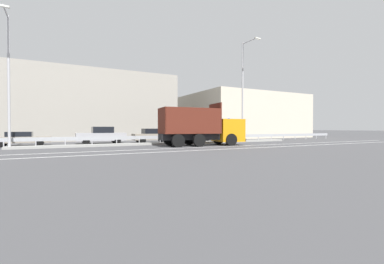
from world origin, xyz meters
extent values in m
plane|color=#424244|center=(0.00, 0.00, 0.00)|extent=(320.00, 320.00, 0.00)
cube|color=silver|center=(1.10, -3.36, 0.00)|extent=(48.83, 0.16, 0.01)
cube|color=silver|center=(1.10, -5.67, 0.00)|extent=(48.83, 0.16, 0.01)
cube|color=gray|center=(0.00, 1.51, 0.09)|extent=(26.85, 1.10, 0.18)
cube|color=#9EA0A5|center=(0.00, 2.90, 0.62)|extent=(48.83, 0.04, 0.32)
cylinder|color=#ADADB2|center=(-13.63, 2.90, 0.31)|extent=(0.09, 0.09, 0.62)
cylinder|color=#ADADB2|center=(-11.53, 2.90, 0.31)|extent=(0.09, 0.09, 0.62)
cylinder|color=#ADADB2|center=(-9.44, 2.90, 0.31)|extent=(0.09, 0.09, 0.62)
cylinder|color=#ADADB2|center=(-7.34, 2.90, 0.31)|extent=(0.09, 0.09, 0.62)
cylinder|color=#ADADB2|center=(-5.24, 2.90, 0.31)|extent=(0.09, 0.09, 0.62)
cylinder|color=#ADADB2|center=(-3.15, 2.90, 0.31)|extent=(0.09, 0.09, 0.62)
cylinder|color=#ADADB2|center=(-1.05, 2.90, 0.31)|extent=(0.09, 0.09, 0.62)
cylinder|color=#ADADB2|center=(1.05, 2.90, 0.31)|extent=(0.09, 0.09, 0.62)
cylinder|color=#ADADB2|center=(3.15, 2.90, 0.31)|extent=(0.09, 0.09, 0.62)
cylinder|color=#ADADB2|center=(5.24, 2.90, 0.31)|extent=(0.09, 0.09, 0.62)
cylinder|color=#ADADB2|center=(7.34, 2.90, 0.31)|extent=(0.09, 0.09, 0.62)
cylinder|color=#ADADB2|center=(9.44, 2.90, 0.31)|extent=(0.09, 0.09, 0.62)
cylinder|color=#ADADB2|center=(11.53, 2.90, 0.31)|extent=(0.09, 0.09, 0.62)
cylinder|color=#ADADB2|center=(13.63, 2.90, 0.31)|extent=(0.09, 0.09, 0.62)
cylinder|color=#ADADB2|center=(15.73, 2.90, 0.31)|extent=(0.09, 0.09, 0.62)
cylinder|color=#ADADB2|center=(17.82, 2.90, 0.31)|extent=(0.09, 0.09, 0.62)
cylinder|color=#ADADB2|center=(19.92, 2.90, 0.31)|extent=(0.09, 0.09, 0.62)
cylinder|color=#ADADB2|center=(22.02, 2.90, 0.31)|extent=(0.09, 0.09, 0.62)
cylinder|color=#ADADB2|center=(24.11, 2.90, 0.31)|extent=(0.09, 0.09, 0.62)
cube|color=orange|center=(3.67, -1.82, 1.31)|extent=(2.44, 2.60, 2.00)
cube|color=black|center=(4.79, -1.94, 1.65)|extent=(0.24, 2.05, 0.76)
cube|color=black|center=(4.82, -1.94, 0.47)|extent=(0.33, 2.34, 0.24)
cube|color=black|center=(0.00, -1.45, 0.79)|extent=(5.27, 1.83, 0.53)
cube|color=#511E14|center=(0.00, -1.45, 1.11)|extent=(5.17, 2.78, 0.12)
cube|color=#511E14|center=(0.11, -0.36, 2.18)|extent=(4.95, 0.60, 2.02)
cube|color=#511E14|center=(-0.11, -2.55, 2.18)|extent=(4.95, 0.60, 2.02)
cube|color=#511E14|center=(2.42, -1.70, 2.43)|extent=(0.33, 2.30, 2.52)
cube|color=#511E14|center=(-2.42, -1.21, 2.18)|extent=(0.33, 2.30, 2.02)
cylinder|color=black|center=(3.46, -0.62, 0.52)|extent=(1.07, 0.42, 1.04)
cylinder|color=black|center=(3.23, -2.96, 0.52)|extent=(1.07, 0.42, 1.04)
cylinder|color=black|center=(0.50, -0.33, 0.52)|extent=(1.07, 0.42, 1.04)
cylinder|color=black|center=(0.27, -2.66, 0.52)|extent=(1.07, 0.42, 1.04)
cylinder|color=black|center=(-1.30, -0.14, 0.52)|extent=(1.07, 0.42, 1.04)
cylinder|color=black|center=(-1.53, -2.48, 0.52)|extent=(1.07, 0.42, 1.04)
cylinder|color=white|center=(6.16, 1.51, 0.19)|extent=(0.16, 0.16, 0.38)
cylinder|color=black|center=(6.16, 1.51, 0.57)|extent=(0.16, 0.16, 0.38)
cylinder|color=white|center=(6.16, 1.51, 0.94)|extent=(0.16, 0.16, 0.38)
cylinder|color=black|center=(6.16, 1.51, 1.32)|extent=(0.16, 0.16, 0.38)
cylinder|color=white|center=(6.16, 1.51, 1.70)|extent=(0.16, 0.16, 0.38)
cylinder|color=#1E4CB2|center=(6.16, 1.51, 2.23)|extent=(0.69, 0.03, 0.69)
cylinder|color=white|center=(6.16, 1.51, 2.23)|extent=(0.75, 0.02, 0.75)
cylinder|color=#ADADB2|center=(-13.06, 1.47, 4.79)|extent=(0.18, 0.18, 9.58)
cylinder|color=#ADADB2|center=(-13.03, 0.40, 9.43)|extent=(0.15, 2.15, 0.10)
cube|color=silver|center=(-13.01, -0.68, 9.35)|extent=(0.70, 0.22, 0.12)
cylinder|color=#ADADB2|center=(8.07, 1.59, 5.45)|extent=(0.18, 0.18, 10.91)
cylinder|color=#ADADB2|center=(8.12, 0.47, 10.76)|extent=(0.21, 2.25, 0.10)
cube|color=silver|center=(8.18, -0.65, 10.68)|extent=(0.71, 0.23, 0.12)
cube|color=gray|center=(-12.69, 4.76, 0.55)|extent=(4.40, 1.94, 0.51)
cube|color=black|center=(-12.82, 4.76, 1.01)|extent=(1.85, 1.69, 0.40)
cylinder|color=black|center=(-11.34, 5.67, 0.30)|extent=(0.60, 0.21, 0.60)
cylinder|color=black|center=(-11.33, 3.86, 0.30)|extent=(0.60, 0.21, 0.60)
cylinder|color=black|center=(-14.06, 5.65, 0.30)|extent=(0.60, 0.21, 0.60)
cube|color=#A3A3A8|center=(-6.27, 5.21, 0.68)|extent=(4.53, 1.93, 0.75)
cube|color=black|center=(-6.13, 5.21, 1.35)|extent=(1.91, 1.69, 0.60)
cylinder|color=black|center=(-7.68, 4.31, 0.30)|extent=(0.60, 0.20, 0.60)
cylinder|color=black|center=(-7.66, 6.12, 0.30)|extent=(0.60, 0.20, 0.60)
cylinder|color=black|center=(-4.87, 4.29, 0.30)|extent=(0.60, 0.20, 0.60)
cylinder|color=black|center=(-4.86, 6.10, 0.30)|extent=(0.60, 0.20, 0.60)
cube|color=gray|center=(-1.26, 4.69, 0.62)|extent=(3.98, 1.66, 0.64)
cube|color=black|center=(-1.38, 4.69, 1.20)|extent=(1.67, 1.46, 0.52)
cylinder|color=black|center=(-0.03, 5.47, 0.30)|extent=(0.60, 0.20, 0.60)
cylinder|color=black|center=(-0.03, 3.90, 0.30)|extent=(0.60, 0.20, 0.60)
cylinder|color=black|center=(-2.50, 5.48, 0.30)|extent=(0.60, 0.20, 0.60)
cylinder|color=black|center=(-2.50, 3.91, 0.30)|extent=(0.60, 0.20, 0.60)
cube|color=navy|center=(3.72, 5.11, 0.59)|extent=(4.88, 2.06, 0.59)
cube|color=black|center=(3.58, 5.12, 1.13)|extent=(2.11, 1.62, 0.49)
cylinder|color=black|center=(5.25, 5.76, 0.30)|extent=(0.62, 0.25, 0.60)
cylinder|color=black|center=(5.12, 4.20, 0.30)|extent=(0.62, 0.25, 0.60)
cylinder|color=black|center=(2.32, 6.02, 0.30)|extent=(0.62, 0.25, 0.60)
cylinder|color=black|center=(2.18, 4.45, 0.30)|extent=(0.62, 0.25, 0.60)
cube|color=gray|center=(-6.43, 15.87, 4.29)|extent=(21.32, 10.67, 8.58)
cube|color=beige|center=(18.02, 15.22, 3.51)|extent=(18.03, 15.90, 7.02)
camera|label=1|loc=(-9.82, -20.93, 1.52)|focal=24.00mm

